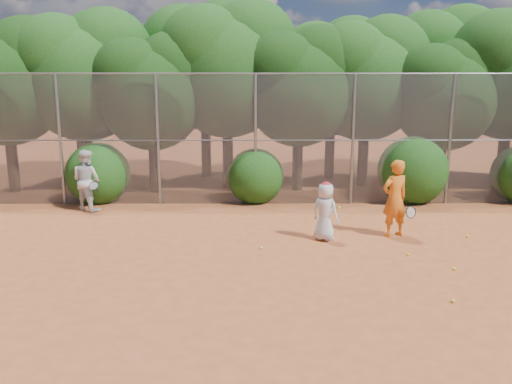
{
  "coord_description": "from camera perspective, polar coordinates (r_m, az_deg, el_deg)",
  "views": [
    {
      "loc": [
        -1.06,
        -9.33,
        3.56
      ],
      "look_at": [
        -1.0,
        2.5,
        1.1
      ],
      "focal_mm": 35.0,
      "sensor_mm": 36.0,
      "label": 1
    }
  ],
  "objects": [
    {
      "name": "tree_12",
      "position": [
        21.96,
        20.63,
        13.5
      ],
      "size": [
        5.02,
        4.37,
        6.88
      ],
      "color": "black",
      "rests_on": "ground"
    },
    {
      "name": "tree_2",
      "position": [
        17.49,
        -11.7,
        11.59
      ],
      "size": [
        3.99,
        3.47,
        5.47
      ],
      "color": "black",
      "rests_on": "ground"
    },
    {
      "name": "tree_9",
      "position": [
        21.33,
        -19.64,
        13.18
      ],
      "size": [
        4.83,
        4.2,
        6.62
      ],
      "color": "black",
      "rests_on": "ground"
    },
    {
      "name": "ball_0",
      "position": [
        11.39,
        16.95,
        -6.82
      ],
      "size": [
        0.07,
        0.07,
        0.07
      ],
      "primitive_type": "sphere",
      "color": "#D0F12B",
      "rests_on": "ground"
    },
    {
      "name": "bush_1",
      "position": [
        15.85,
        -0.07,
        2.09
      ],
      "size": [
        1.8,
        1.8,
        1.8
      ],
      "primitive_type": "sphere",
      "color": "#164210",
      "rests_on": "ground"
    },
    {
      "name": "ball_3",
      "position": [
        10.81,
        21.72,
        -8.16
      ],
      "size": [
        0.07,
        0.07,
        0.07
      ],
      "primitive_type": "sphere",
      "color": "#D0F12B",
      "rests_on": "ground"
    },
    {
      "name": "ball_2",
      "position": [
        9.26,
        21.6,
        -11.5
      ],
      "size": [
        0.07,
        0.07,
        0.07
      ],
      "primitive_type": "sphere",
      "color": "#D0F12B",
      "rests_on": "ground"
    },
    {
      "name": "ball_4",
      "position": [
        11.33,
        0.6,
        -6.39
      ],
      "size": [
        0.07,
        0.07,
        0.07
      ],
      "primitive_type": "sphere",
      "color": "#D0F12B",
      "rests_on": "ground"
    },
    {
      "name": "tree_6",
      "position": [
        18.58,
        20.94,
        10.71
      ],
      "size": [
        3.86,
        3.36,
        5.29
      ],
      "color": "black",
      "rests_on": "ground"
    },
    {
      "name": "ball_1",
      "position": [
        13.21,
        23.01,
        -4.7
      ],
      "size": [
        0.07,
        0.07,
        0.07
      ],
      "primitive_type": "sphere",
      "color": "#D0F12B",
      "rests_on": "ground"
    },
    {
      "name": "tree_4",
      "position": [
        17.64,
        5.08,
        12.35
      ],
      "size": [
        4.19,
        3.64,
        5.73
      ],
      "color": "black",
      "rests_on": "ground"
    },
    {
      "name": "bush_0",
      "position": [
        16.59,
        -17.62,
        2.32
      ],
      "size": [
        2.0,
        2.0,
        2.0
      ],
      "primitive_type": "sphere",
      "color": "#164210",
      "rests_on": "ground"
    },
    {
      "name": "tree_3",
      "position": [
        18.21,
        -3.15,
        14.36
      ],
      "size": [
        4.89,
        4.26,
        6.7
      ],
      "color": "black",
      "rests_on": "ground"
    },
    {
      "name": "ground",
      "position": [
        10.04,
        5.86,
        -9.08
      ],
      "size": [
        80.0,
        80.0,
        0.0
      ],
      "primitive_type": "plane",
      "color": "#A44D25",
      "rests_on": "ground"
    },
    {
      "name": "fence_back",
      "position": [
        15.43,
        3.23,
        6.12
      ],
      "size": [
        20.05,
        0.09,
        4.03
      ],
      "color": "gray",
      "rests_on": "ground"
    },
    {
      "name": "tree_1",
      "position": [
        18.82,
        -18.99,
        12.97
      ],
      "size": [
        4.64,
        4.03,
        6.35
      ],
      "color": "black",
      "rests_on": "ground"
    },
    {
      "name": "bush_2",
      "position": [
        16.61,
        17.47,
        2.69
      ],
      "size": [
        2.2,
        2.2,
        2.2
      ],
      "primitive_type": "sphere",
      "color": "#164210",
      "rests_on": "ground"
    },
    {
      "name": "tree_5",
      "position": [
        18.83,
        12.67,
        12.96
      ],
      "size": [
        4.51,
        3.92,
        6.17
      ],
      "color": "black",
      "rests_on": "ground"
    },
    {
      "name": "tree_10",
      "position": [
        20.49,
        -5.72,
        14.68
      ],
      "size": [
        5.15,
        4.48,
        7.06
      ],
      "color": "black",
      "rests_on": "ground"
    },
    {
      "name": "player_yellow",
      "position": [
        12.55,
        15.58,
        -0.72
      ],
      "size": [
        0.91,
        0.67,
        1.89
      ],
      "rotation": [
        0.0,
        0.0,
        3.51
      ],
      "color": "orange",
      "rests_on": "ground"
    },
    {
      "name": "ball_5",
      "position": [
        14.21,
        20.55,
        -3.38
      ],
      "size": [
        0.07,
        0.07,
        0.07
      ],
      "primitive_type": "sphere",
      "color": "#D0F12B",
      "rests_on": "ground"
    },
    {
      "name": "tree_0",
      "position": [
        19.29,
        -26.64,
        11.64
      ],
      "size": [
        4.38,
        3.81,
        6.0
      ],
      "color": "black",
      "rests_on": "ground"
    },
    {
      "name": "tree_11",
      "position": [
        20.22,
        8.83,
        13.32
      ],
      "size": [
        4.64,
        4.03,
        6.35
      ],
      "color": "black",
      "rests_on": "ground"
    },
    {
      "name": "player_white",
      "position": [
        15.52,
        -18.81,
        1.28
      ],
      "size": [
        1.1,
        1.01,
        1.82
      ],
      "rotation": [
        0.0,
        0.0,
        2.68
      ],
      "color": "silver",
      "rests_on": "ground"
    },
    {
      "name": "player_teen",
      "position": [
        11.94,
        7.91,
        -2.19
      ],
      "size": [
        0.81,
        0.78,
        1.42
      ],
      "rotation": [
        0.0,
        0.0,
        2.45
      ],
      "color": "silver",
      "rests_on": "ground"
    }
  ]
}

